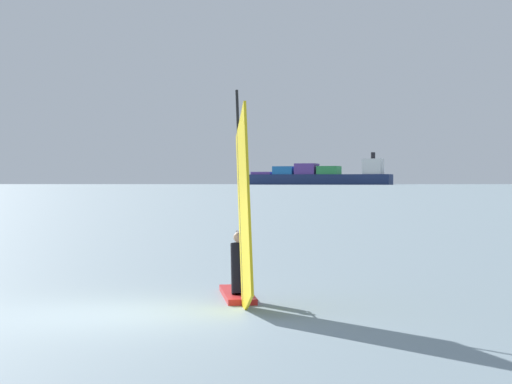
{
  "coord_description": "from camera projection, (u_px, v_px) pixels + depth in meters",
  "views": [
    {
      "loc": [
        1.81,
        -14.99,
        2.38
      ],
      "look_at": [
        3.17,
        16.75,
        2.0
      ],
      "focal_mm": 58.44,
      "sensor_mm": 36.0,
      "label": 1
    }
  ],
  "objects": [
    {
      "name": "windsurfer",
      "position": [
        241.0,
        244.0,
        16.38
      ],
      "size": [
        0.75,
        4.07,
        4.47
      ],
      "rotation": [
        0.0,
        0.0,
        1.64
      ],
      "color": "red",
      "rests_on": "ground_plane"
    },
    {
      "name": "ground_plane",
      "position": [
        120.0,
        315.0,
        14.93
      ],
      "size": [
        4000.0,
        4000.0,
        0.0
      ],
      "primitive_type": "plane",
      "color": "gray"
    },
    {
      "name": "cargo_ship",
      "position": [
        319.0,
        176.0,
        788.38
      ],
      "size": [
        138.55,
        73.53,
        30.03
      ],
      "rotation": [
        0.0,
        0.0,
        2.75
      ],
      "color": "navy",
      "rests_on": "ground_plane"
    },
    {
      "name": "distant_headland",
      "position": [
        338.0,
        168.0,
        1349.67
      ],
      "size": [
        646.06,
        366.19,
        49.43
      ],
      "primitive_type": "cube",
      "rotation": [
        0.0,
        0.0,
        -0.13
      ],
      "color": "#4C564C",
      "rests_on": "ground_plane"
    }
  ]
}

